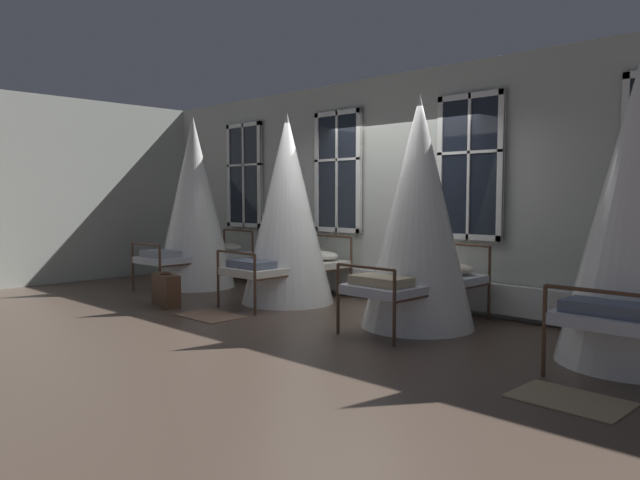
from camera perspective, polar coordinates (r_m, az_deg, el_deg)
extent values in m
plane|color=#4C3D33|center=(7.80, 3.00, -6.87)|extent=(19.41, 19.41, 0.00)
cube|color=#B2B7AD|center=(8.48, 7.75, 4.77)|extent=(10.71, 0.10, 3.17)
cube|color=#B2B7AD|center=(11.16, -24.47, 4.29)|extent=(0.10, 6.37, 3.17)
cube|color=black|center=(10.74, -7.20, 6.09)|extent=(0.91, 0.02, 1.82)
cube|color=silver|center=(10.74, -7.15, 1.43)|extent=(0.91, 0.06, 0.07)
cube|color=silver|center=(10.80, -7.24, 10.73)|extent=(0.91, 0.06, 0.07)
cube|color=silver|center=(11.07, -8.57, 6.02)|extent=(0.07, 0.06, 1.82)
cube|color=silver|center=(10.41, -5.73, 6.16)|extent=(0.07, 0.06, 1.82)
cube|color=silver|center=(10.74, -7.20, 6.09)|extent=(0.04, 0.06, 1.82)
cube|color=silver|center=(10.74, -7.21, 7.06)|extent=(0.91, 0.06, 0.04)
cube|color=black|center=(9.11, 1.67, 6.46)|extent=(0.91, 0.02, 1.82)
cube|color=silver|center=(9.12, 1.66, 0.97)|extent=(0.91, 0.06, 0.07)
cube|color=silver|center=(9.19, 1.68, 11.92)|extent=(0.91, 0.06, 0.07)
cube|color=silver|center=(9.40, -0.25, 6.40)|extent=(0.07, 0.06, 1.82)
cube|color=silver|center=(8.83, 3.71, 6.53)|extent=(0.07, 0.06, 1.82)
cube|color=silver|center=(9.11, 1.67, 6.46)|extent=(0.04, 0.06, 1.82)
cube|color=silver|center=(9.12, 1.67, 7.60)|extent=(0.91, 0.06, 0.04)
cube|color=black|center=(7.79, 13.95, 6.72)|extent=(0.91, 0.02, 1.82)
cube|color=silver|center=(7.80, 13.84, 0.29)|extent=(0.91, 0.06, 0.07)
cube|color=silver|center=(7.88, 14.07, 13.08)|extent=(0.91, 0.06, 0.07)
cube|color=silver|center=(8.01, 11.32, 6.69)|extent=(0.07, 0.06, 1.82)
cube|color=silver|center=(7.58, 16.73, 6.74)|extent=(0.07, 0.06, 1.82)
cube|color=silver|center=(7.79, 13.95, 6.72)|extent=(0.04, 0.06, 1.82)
cube|color=silver|center=(7.80, 13.98, 8.06)|extent=(0.91, 0.06, 0.04)
cube|color=silver|center=(7.06, 26.82, 6.67)|extent=(0.07, 0.06, 1.82)
cube|color=silver|center=(8.47, 7.14, -4.30)|extent=(7.28, 0.10, 0.36)
cylinder|color=#4C3323|center=(10.97, -9.04, -1.34)|extent=(0.04, 0.04, 0.89)
cylinder|color=#4C3323|center=(10.38, -6.38, -1.63)|extent=(0.04, 0.04, 0.89)
cylinder|color=#4C3323|center=(9.95, -17.31, -2.43)|extent=(0.04, 0.04, 0.76)
cylinder|color=#4C3323|center=(9.29, -14.90, -2.83)|extent=(0.04, 0.04, 0.76)
cylinder|color=#4C3323|center=(10.43, -12.97, -1.71)|extent=(0.08, 1.83, 0.03)
cylinder|color=#4C3323|center=(9.80, -10.41, -2.04)|extent=(0.08, 1.83, 0.03)
cylinder|color=#4C3323|center=(10.64, -7.77, 0.91)|extent=(0.77, 0.05, 0.03)
cylinder|color=#4C3323|center=(9.58, -16.19, -0.36)|extent=(0.77, 0.05, 0.03)
cube|color=silver|center=(10.11, -11.73, -1.58)|extent=(0.84, 1.87, 0.10)
ellipsoid|color=#B7B2A3|center=(10.50, -8.76, -0.67)|extent=(0.61, 0.42, 0.14)
cube|color=#8C939E|center=(9.73, -14.87, -1.27)|extent=(0.65, 0.38, 0.10)
cone|color=white|center=(10.06, -11.81, 3.50)|extent=(1.29, 1.29, 2.78)
cylinder|color=#4C3323|center=(9.39, -0.58, -2.22)|extent=(0.04, 0.04, 0.89)
cylinder|color=#4C3323|center=(8.87, 2.97, -2.61)|extent=(0.04, 0.04, 0.89)
cylinder|color=#4C3323|center=(8.21, -9.62, -3.67)|extent=(0.04, 0.04, 0.76)
cylinder|color=#4C3323|center=(7.61, -6.17, -4.26)|extent=(0.04, 0.04, 0.76)
cylinder|color=#4C3323|center=(8.77, -4.79, -2.72)|extent=(0.04, 1.83, 0.03)
cylinder|color=#4C3323|center=(8.21, -1.25, -3.18)|extent=(0.04, 1.83, 0.03)
cylinder|color=#4C3323|center=(9.08, 1.15, 0.39)|extent=(0.77, 0.03, 0.03)
cylinder|color=#4C3323|center=(7.86, -7.99, -1.20)|extent=(0.77, 0.03, 0.03)
cube|color=silver|center=(8.48, -3.08, -2.61)|extent=(0.80, 1.85, 0.10)
ellipsoid|color=silver|center=(8.93, 0.10, -1.48)|extent=(0.60, 0.40, 0.14)
cube|color=slate|center=(8.04, -6.51, -2.28)|extent=(0.64, 0.36, 0.10)
cone|color=white|center=(8.42, -3.10, 2.99)|extent=(1.29, 1.29, 2.64)
cylinder|color=#4C3323|center=(7.95, 10.87, -3.47)|extent=(0.04, 0.04, 0.89)
cylinder|color=#4C3323|center=(7.55, 15.71, -3.96)|extent=(0.04, 0.04, 0.89)
cylinder|color=#4C3323|center=(6.55, 1.72, -5.61)|extent=(0.04, 0.04, 0.76)
cylinder|color=#4C3323|center=(6.06, 7.05, -6.46)|extent=(0.04, 0.04, 0.76)
cylinder|color=#4C3323|center=(7.23, 6.75, -4.22)|extent=(0.07, 1.83, 0.03)
cylinder|color=#4C3323|center=(6.78, 11.87, -4.85)|extent=(0.07, 1.83, 0.03)
cylinder|color=#4C3323|center=(7.70, 13.29, -0.42)|extent=(0.77, 0.05, 0.03)
cylinder|color=#4C3323|center=(6.24, 4.30, -2.57)|extent=(0.77, 0.05, 0.03)
cube|color=silver|center=(6.99, 9.23, -4.12)|extent=(0.83, 1.87, 0.10)
ellipsoid|color=beige|center=(7.52, 12.28, -2.65)|extent=(0.61, 0.41, 0.14)
cube|color=tan|center=(6.46, 5.81, -3.87)|extent=(0.65, 0.37, 0.10)
cone|color=white|center=(6.92, 9.31, 2.67)|extent=(1.29, 1.29, 2.64)
cylinder|color=#4C3323|center=(7.03, 26.74, -4.85)|extent=(0.04, 0.04, 0.89)
cylinder|color=#4C3323|center=(5.36, 20.45, -8.09)|extent=(0.04, 0.04, 0.76)
cylinder|color=#4C3323|center=(6.18, 24.03, -6.00)|extent=(0.07, 1.83, 0.03)
cylinder|color=#4C3323|center=(5.15, 24.46, -4.39)|extent=(0.77, 0.05, 0.03)
cube|color=silver|center=(6.05, 27.48, -5.85)|extent=(0.83, 1.86, 0.10)
cube|color=slate|center=(5.42, 25.39, -5.83)|extent=(0.65, 0.37, 0.10)
cone|color=white|center=(5.96, 27.76, 2.38)|extent=(1.29, 1.29, 2.72)
cube|color=brown|center=(7.68, -10.34, -7.07)|extent=(0.80, 0.56, 0.01)
cube|color=#8E7A5B|center=(4.92, 22.56, -13.79)|extent=(0.82, 0.59, 0.01)
cube|color=#472D1E|center=(8.44, -14.37, -4.64)|extent=(0.59, 0.30, 0.44)
cube|color=tan|center=(8.48, -13.70, -4.58)|extent=(0.50, 0.10, 0.03)
torus|color=#472D1E|center=(8.41, -14.40, -3.05)|extent=(0.17, 0.17, 0.02)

